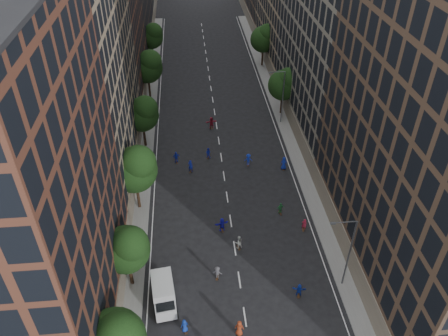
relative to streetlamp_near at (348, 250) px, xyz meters
name	(u,v)px	position (x,y,z in m)	size (l,w,h in m)	color
ground	(219,142)	(-10.37, 28.00, -5.17)	(240.00, 240.00, 0.00)	black
sidewalk_left	(143,121)	(-22.37, 35.50, -5.09)	(4.00, 105.00, 0.15)	slate
sidewalk_right	(286,114)	(1.63, 35.50, -5.09)	(4.00, 105.00, 0.15)	slate
bldg_left_a	(3,198)	(-29.37, -1.00, 9.83)	(14.00, 22.00, 30.00)	#512C1F
bldg_left_b	(62,53)	(-29.37, 23.00, 11.83)	(14.00, 26.00, 34.00)	#877358
bldg_left_c	(95,17)	(-29.37, 46.00, 8.83)	(14.00, 20.00, 28.00)	#512C1F
bldg_right_b	(349,23)	(8.63, 32.00, 11.33)	(14.00, 28.00, 33.00)	#686256
tree_left_1	(127,248)	(-21.39, 1.86, 0.38)	(4.80, 4.80, 8.21)	black
tree_left_2	(135,168)	(-21.36, 13.83, 1.19)	(5.60, 5.60, 9.45)	black
tree_left_3	(143,113)	(-21.38, 27.85, 0.65)	(5.00, 5.00, 8.58)	black
tree_left_4	(148,66)	(-21.37, 43.84, 0.93)	(5.40, 5.40, 9.08)	black
tree_left_5	(152,36)	(-21.39, 59.86, 0.51)	(4.80, 4.80, 8.33)	black
tree_right_a	(285,83)	(1.02, 35.85, 0.46)	(5.00, 5.00, 8.39)	black
tree_right_b	(265,38)	(1.02, 55.85, 0.79)	(5.20, 5.20, 8.83)	black
streetlamp_near	(348,250)	(0.00, 0.00, 0.00)	(2.64, 0.22, 9.06)	#595B60
streetlamp_far	(282,94)	(0.00, 33.00, 0.00)	(2.64, 0.22, 9.06)	#595B60
cargo_van	(164,294)	(-18.18, -0.58, -3.83)	(2.81, 4.99, 2.53)	silver
skater_0	(185,326)	(-16.21, -4.01, -4.39)	(0.76, 0.49, 1.56)	navy
skater_5	(299,290)	(-4.60, -0.97, -4.41)	(1.41, 0.45, 1.52)	#132C9B
skater_6	(239,328)	(-11.15, -4.81, -4.25)	(0.90, 0.58, 1.84)	maroon
skater_7	(304,225)	(-1.87, 8.25, -4.36)	(0.59, 0.39, 1.61)	#AD1C38
skater_8	(239,243)	(-9.94, 6.01, -4.30)	(0.84, 0.65, 1.73)	silver
skater_9	(217,273)	(-12.65, 2.01, -4.39)	(1.00, 0.58, 1.55)	#49484E
skater_10	(280,209)	(-4.10, 11.30, -4.37)	(0.94, 0.39, 1.60)	#227136
skater_11	(222,225)	(-11.56, 8.98, -4.27)	(1.67, 0.53, 1.81)	#1B17BA
skater_12	(284,163)	(-1.87, 20.33, -4.19)	(0.95, 0.62, 1.95)	navy
skater_13	(191,166)	(-14.92, 20.93, -4.24)	(0.68, 0.45, 1.86)	#13209E
skater_14	(208,153)	(-12.27, 24.08, -4.36)	(0.78, 0.61, 1.61)	#1520AB
skater_15	(248,160)	(-6.70, 21.77, -4.27)	(1.16, 0.66, 1.79)	#162DB4
skater_16	(176,158)	(-16.89, 23.28, -4.29)	(1.02, 0.43, 1.75)	#1727BB
skater_17	(211,123)	(-11.23, 32.25, -4.20)	(1.80, 0.57, 1.94)	maroon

